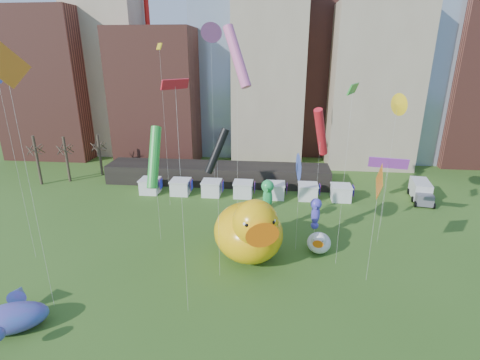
# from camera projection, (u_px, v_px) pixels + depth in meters

# --- Properties ---
(skyline) EXTENTS (101.00, 23.00, 68.00)m
(skyline) POSITION_uv_depth(u_px,v_px,m) (261.00, 53.00, 73.17)
(skyline) COLOR brown
(skyline) RESTS_ON ground
(pavilion) EXTENTS (38.00, 6.00, 3.20)m
(pavilion) POSITION_uv_depth(u_px,v_px,m) (218.00, 174.00, 62.42)
(pavilion) COLOR black
(pavilion) RESTS_ON ground
(vendor_tents) EXTENTS (33.24, 2.80, 2.40)m
(vendor_tents) POSITION_uv_depth(u_px,v_px,m) (243.00, 190.00, 56.46)
(vendor_tents) COLOR white
(vendor_tents) RESTS_ON ground
(bare_trees) EXTENTS (8.44, 6.44, 8.50)m
(bare_trees) POSITION_uv_depth(u_px,v_px,m) (68.00, 158.00, 62.76)
(bare_trees) COLOR #382B21
(bare_trees) RESTS_ON ground
(big_duck) EXTENTS (9.80, 11.10, 7.79)m
(big_duck) POSITION_uv_depth(u_px,v_px,m) (250.00, 230.00, 38.18)
(big_duck) COLOR yellow
(big_duck) RESTS_ON ground
(small_duck) EXTENTS (3.18, 3.87, 2.80)m
(small_duck) POSITION_uv_depth(u_px,v_px,m) (319.00, 242.00, 40.35)
(small_duck) COLOR white
(small_duck) RESTS_ON ground
(seahorse_green) EXTENTS (1.75, 2.07, 7.02)m
(seahorse_green) POSITION_uv_depth(u_px,v_px,m) (268.00, 195.00, 43.54)
(seahorse_green) COLOR silver
(seahorse_green) RESTS_ON ground
(seahorse_purple) EXTENTS (1.60, 1.86, 5.17)m
(seahorse_purple) POSITION_uv_depth(u_px,v_px,m) (316.00, 211.00, 42.83)
(seahorse_purple) COLOR silver
(seahorse_purple) RESTS_ON ground
(whale_inflatable) EXTENTS (6.44, 7.08, 2.52)m
(whale_inflatable) POSITION_uv_depth(u_px,v_px,m) (11.00, 316.00, 29.15)
(whale_inflatable) COLOR #613A9F
(whale_inflatable) RESTS_ON ground
(box_truck) EXTENTS (3.40, 6.89, 2.81)m
(box_truck) POSITION_uv_depth(u_px,v_px,m) (421.00, 191.00, 55.03)
(box_truck) COLOR silver
(box_truck) RESTS_ON ground
(kite_0) EXTENTS (2.67, 3.65, 15.40)m
(kite_0) POSITION_uv_depth(u_px,v_px,m) (321.00, 132.00, 43.17)
(kite_0) COLOR silver
(kite_0) RESTS_ON ground
(kite_1) EXTENTS (3.43, 3.11, 24.00)m
(kite_1) POSITION_uv_depth(u_px,v_px,m) (237.00, 57.00, 35.57)
(kite_1) COLOR silver
(kite_1) RESTS_ON ground
(kite_2) EXTENTS (2.42, 1.86, 15.05)m
(kite_2) POSITION_uv_depth(u_px,v_px,m) (217.00, 151.00, 32.18)
(kite_2) COLOR silver
(kite_2) RESTS_ON ground
(kite_3) EXTENTS (1.58, 3.01, 18.70)m
(kite_3) POSITION_uv_depth(u_px,v_px,m) (353.00, 90.00, 32.53)
(kite_3) COLOR silver
(kite_3) RESTS_ON ground
(kite_4) EXTENTS (0.79, 2.58, 16.96)m
(kite_4) POSITION_uv_depth(u_px,v_px,m) (398.00, 105.00, 41.72)
(kite_4) COLOR silver
(kite_4) RESTS_ON ground
(kite_6) EXTENTS (0.43, 3.66, 12.17)m
(kite_6) POSITION_uv_depth(u_px,v_px,m) (379.00, 183.00, 32.34)
(kite_6) COLOR silver
(kite_6) RESTS_ON ground
(kite_7) EXTENTS (4.19, 1.34, 10.45)m
(kite_7) POSITION_uv_depth(u_px,v_px,m) (388.00, 163.00, 39.78)
(kite_7) COLOR silver
(kite_7) RESTS_ON ground
(kite_8) EXTENTS (1.67, 2.01, 19.56)m
(kite_8) POSITION_uv_depth(u_px,v_px,m) (175.00, 88.00, 25.23)
(kite_8) COLOR silver
(kite_8) RESTS_ON ground
(kite_9) EXTENTS (1.77, 2.28, 25.14)m
(kite_9) POSITION_uv_depth(u_px,v_px,m) (211.00, 33.00, 47.27)
(kite_9) COLOR silver
(kite_9) RESTS_ON ground
(kite_11) EXTENTS (1.17, 3.96, 13.73)m
(kite_11) POSITION_uv_depth(u_px,v_px,m) (154.00, 157.00, 39.95)
(kite_11) COLOR silver
(kite_11) RESTS_ON ground
(kite_12) EXTENTS (1.59, 2.55, 22.52)m
(kite_12) POSITION_uv_depth(u_px,v_px,m) (159.00, 48.00, 46.32)
(kite_12) COLOR silver
(kite_12) RESTS_ON ground
(kite_13) EXTENTS (0.55, 2.85, 11.34)m
(kite_13) POSITION_uv_depth(u_px,v_px,m) (300.00, 167.00, 38.09)
(kite_13) COLOR silver
(kite_13) RESTS_ON ground
(kite_14) EXTENTS (1.98, 2.88, 22.26)m
(kite_14) POSITION_uv_depth(u_px,v_px,m) (6.00, 68.00, 25.41)
(kite_14) COLOR silver
(kite_14) RESTS_ON ground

